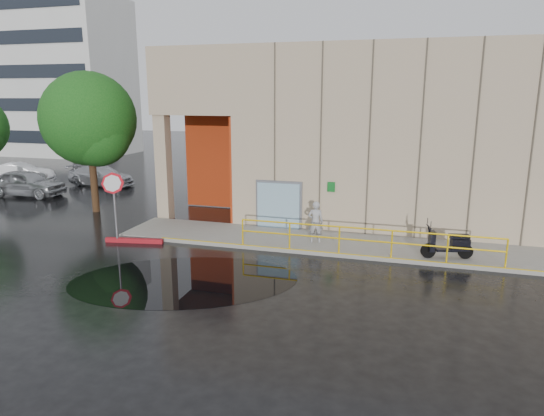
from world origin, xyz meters
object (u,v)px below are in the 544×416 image
Objects in this scene: stop_sign at (113,193)px; car_c at (101,176)px; scooter at (449,236)px; red_curb at (134,241)px; car_b at (20,173)px; person at (315,222)px; tree_near at (91,123)px; car_a at (26,183)px.

stop_sign is 0.63× the size of car_c.
scooter is 12.22m from red_curb.
scooter is 0.44× the size of car_b.
car_c is at bearing -41.00° from person.
person is 0.24× the size of tree_near.
stop_sign reaches higher than scooter.
stop_sign reaches higher than car_c.
scooter reaches higher than car_b.
red_curb is 0.52× the size of car_a.
car_a is 7.87m from tree_near.
red_curb is 0.34× the size of tree_near.
tree_near is at bearing -138.80° from car_b.
scooter is 23.29m from car_c.
scooter is 24.02m from car_a.
scooter is at bearing -16.04° from stop_sign.
red_curb is (-12.14, -1.05, -0.88)m from scooter.
car_b is at bearing 123.18° from stop_sign.
stop_sign is at bearing -145.09° from car_b.
red_curb is at bearing -41.87° from tree_near.
person is 7.43m from red_curb.
scooter is 17.53m from tree_near.
scooter is at bearing -10.68° from tree_near.
scooter is 0.41× the size of car_a.
person is at bearing -8.31° from stop_sign.
car_b reaches higher than red_curb.
stop_sign is 0.41× the size of tree_near.
car_a is (-23.39, 5.48, -0.18)m from scooter.
person is 0.70× the size of red_curb.
person reaches higher than car_b.
car_c is (-9.05, 10.70, 0.58)m from red_curb.
car_a is (-10.57, 6.71, -1.30)m from stop_sign.
car_a is at bearing 160.61° from tree_near.
person is 4.99m from scooter.
stop_sign is at bearing 1.29° from person.
car_a is (-11.25, 6.53, 0.70)m from red_curb.
tree_near is at bearing -24.06° from person.
red_curb is 7.74m from tree_near.
car_c is 0.65× the size of tree_near.
tree_near is (4.34, -6.47, 3.88)m from car_c.
stop_sign is (-7.87, -1.85, 1.10)m from person.
scooter is 0.41× the size of car_c.
scooter reaches higher than car_c.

